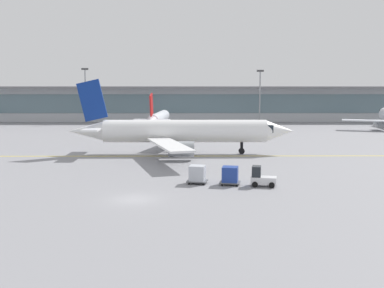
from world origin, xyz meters
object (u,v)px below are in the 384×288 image
at_px(gate_airplane_1, 159,118).
at_px(taxiing_regional_jet, 182,132).
at_px(apron_light_mast_1, 86,93).
at_px(baggage_tug, 261,178).
at_px(cargo_dolly_lead, 230,175).
at_px(cargo_dolly_trailing, 197,174).
at_px(apron_light_mast_2, 260,94).

bearing_deg(gate_airplane_1, taxiing_regional_jet, -166.30).
bearing_deg(apron_light_mast_1, baggage_tug, -65.79).
height_order(gate_airplane_1, apron_light_mast_1, apron_light_mast_1).
bearing_deg(cargo_dolly_lead, taxiing_regional_jet, 115.01).
xyz_separation_m(gate_airplane_1, apron_light_mast_1, (-20.35, 17.81, 5.34)).
height_order(taxiing_regional_jet, cargo_dolly_trailing, taxiing_regional_jet).
bearing_deg(cargo_dolly_trailing, cargo_dolly_lead, 0.00).
relative_size(cargo_dolly_trailing, apron_light_mast_1, 0.16).
distance_m(cargo_dolly_trailing, apron_light_mast_2, 75.22).
bearing_deg(baggage_tug, cargo_dolly_trailing, 180.00).
distance_m(gate_airplane_1, apron_light_mast_2, 29.66).
xyz_separation_m(baggage_tug, apron_light_mast_1, (-34.71, 77.19, 7.00)).
bearing_deg(cargo_dolly_lead, gate_airplane_1, 111.94).
relative_size(baggage_tug, cargo_dolly_trailing, 1.19).
relative_size(taxiing_regional_jet, apron_light_mast_2, 2.43).
height_order(gate_airplane_1, taxiing_regional_jet, taxiing_regional_jet).
bearing_deg(cargo_dolly_trailing, taxiing_regional_jet, 106.33).
relative_size(gate_airplane_1, baggage_tug, 9.11).
height_order(taxiing_regional_jet, cargo_dolly_lead, taxiing_regional_jet).
bearing_deg(taxiing_regional_jet, baggage_tug, -68.97).
bearing_deg(baggage_tug, apron_light_mast_1, 125.40).
distance_m(baggage_tug, cargo_dolly_lead, 3.27).
bearing_deg(gate_airplane_1, apron_light_mast_1, 53.57).
xyz_separation_m(gate_airplane_1, cargo_dolly_lead, (11.16, -58.75, -1.50)).
distance_m(gate_airplane_1, taxiing_regional_jet, 37.66).
height_order(taxiing_regional_jet, baggage_tug, taxiing_regional_jet).
bearing_deg(gate_airplane_1, baggage_tug, -161.65).
distance_m(apron_light_mast_1, apron_light_mast_2, 45.66).
distance_m(taxiing_regional_jet, cargo_dolly_lead, 22.32).
height_order(baggage_tug, cargo_dolly_lead, baggage_tug).
xyz_separation_m(cargo_dolly_lead, apron_light_mast_1, (-31.51, 76.55, 6.84)).
distance_m(gate_airplane_1, baggage_tug, 61.12).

